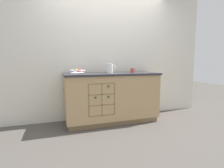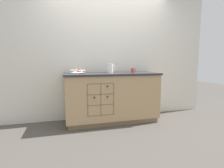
% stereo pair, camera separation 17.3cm
% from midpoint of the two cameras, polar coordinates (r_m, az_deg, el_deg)
% --- Properties ---
extents(ground_plane, '(14.00, 14.00, 0.00)m').
position_cam_midpoint_polar(ground_plane, '(3.42, 1.48, -12.13)').
color(ground_plane, '#4C4742').
extents(back_wall, '(4.40, 0.06, 2.55)m').
position_cam_midpoint_polar(back_wall, '(3.58, -0.15, 9.47)').
color(back_wall, silver).
rests_on(back_wall, ground_plane).
extents(kitchen_island, '(1.76, 0.62, 0.93)m').
position_cam_midpoint_polar(kitchen_island, '(3.29, 1.47, -4.37)').
color(kitchen_island, olive).
rests_on(kitchen_island, ground_plane).
extents(fruit_bowl, '(0.28, 0.28, 0.09)m').
position_cam_midpoint_polar(fruit_bowl, '(3.17, -9.57, 4.17)').
color(fruit_bowl, silver).
rests_on(fruit_bowl, kitchen_island).
extents(white_pitcher, '(0.18, 0.12, 0.17)m').
position_cam_midpoint_polar(white_pitcher, '(3.31, 0.98, 5.25)').
color(white_pitcher, white).
rests_on(white_pitcher, kitchen_island).
extents(ceramic_mug, '(0.11, 0.07, 0.09)m').
position_cam_midpoint_polar(ceramic_mug, '(3.39, 8.33, 4.41)').
color(ceramic_mug, '#B7473D').
rests_on(ceramic_mug, kitchen_island).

